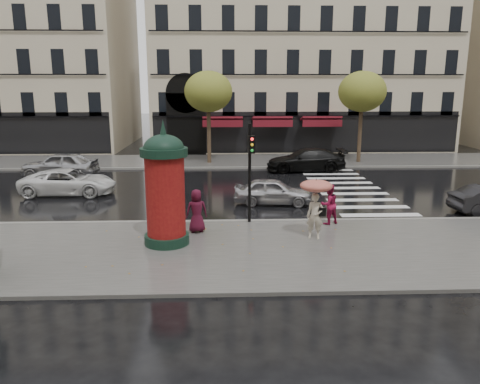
{
  "coord_description": "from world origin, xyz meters",
  "views": [
    {
      "loc": [
        -1.02,
        -15.82,
        5.68
      ],
      "look_at": [
        -0.37,
        1.5,
        1.69
      ],
      "focal_mm": 35.0,
      "sensor_mm": 36.0,
      "label": 1
    }
  ],
  "objects_px": {
    "car_white": "(68,182)",
    "car_far_silver": "(60,165)",
    "traffic_light": "(250,164)",
    "man_burgundy": "(197,211)",
    "morris_column": "(165,186)",
    "woman_umbrella": "(316,199)",
    "car_silver": "(273,191)",
    "car_black": "(306,160)",
    "woman_red": "(329,204)"
  },
  "relations": [
    {
      "from": "car_white",
      "to": "car_far_silver",
      "type": "distance_m",
      "value": 5.28
    },
    {
      "from": "woman_umbrella",
      "to": "morris_column",
      "type": "relative_size",
      "value": 0.51
    },
    {
      "from": "woman_red",
      "to": "traffic_light",
      "type": "bearing_deg",
      "value": -29.23
    },
    {
      "from": "woman_umbrella",
      "to": "car_silver",
      "type": "height_order",
      "value": "woman_umbrella"
    },
    {
      "from": "car_silver",
      "to": "woman_red",
      "type": "bearing_deg",
      "value": -147.26
    },
    {
      "from": "car_silver",
      "to": "car_white",
      "type": "bearing_deg",
      "value": 83.17
    },
    {
      "from": "traffic_light",
      "to": "car_far_silver",
      "type": "relative_size",
      "value": 0.87
    },
    {
      "from": "morris_column",
      "to": "traffic_light",
      "type": "bearing_deg",
      "value": 38.79
    },
    {
      "from": "traffic_light",
      "to": "car_black",
      "type": "relative_size",
      "value": 0.78
    },
    {
      "from": "woman_red",
      "to": "car_black",
      "type": "bearing_deg",
      "value": -119.22
    },
    {
      "from": "traffic_light",
      "to": "car_white",
      "type": "distance_m",
      "value": 11.11
    },
    {
      "from": "car_black",
      "to": "car_silver",
      "type": "bearing_deg",
      "value": -21.05
    },
    {
      "from": "car_silver",
      "to": "car_far_silver",
      "type": "bearing_deg",
      "value": 66.14
    },
    {
      "from": "car_far_silver",
      "to": "woman_umbrella",
      "type": "bearing_deg",
      "value": 51.41
    },
    {
      "from": "man_burgundy",
      "to": "car_white",
      "type": "relative_size",
      "value": 0.35
    },
    {
      "from": "car_black",
      "to": "car_far_silver",
      "type": "relative_size",
      "value": 1.12
    },
    {
      "from": "woman_umbrella",
      "to": "car_silver",
      "type": "xyz_separation_m",
      "value": [
        -0.96,
        5.58,
        -0.98
      ]
    },
    {
      "from": "car_black",
      "to": "morris_column",
      "type": "bearing_deg",
      "value": -28.57
    },
    {
      "from": "woman_red",
      "to": "traffic_light",
      "type": "xyz_separation_m",
      "value": [
        -3.19,
        0.32,
        1.63
      ]
    },
    {
      "from": "traffic_light",
      "to": "car_silver",
      "type": "relative_size",
      "value": 1.08
    },
    {
      "from": "woman_umbrella",
      "to": "car_silver",
      "type": "distance_m",
      "value": 5.74
    },
    {
      "from": "man_burgundy",
      "to": "car_silver",
      "type": "relative_size",
      "value": 0.45
    },
    {
      "from": "morris_column",
      "to": "car_silver",
      "type": "bearing_deg",
      "value": 53.28
    },
    {
      "from": "car_white",
      "to": "car_black",
      "type": "relative_size",
      "value": 0.93
    },
    {
      "from": "man_burgundy",
      "to": "morris_column",
      "type": "bearing_deg",
      "value": 41.46
    },
    {
      "from": "woman_red",
      "to": "woman_umbrella",
      "type": "bearing_deg",
      "value": 39.84
    },
    {
      "from": "car_black",
      "to": "traffic_light",
      "type": "bearing_deg",
      "value": -21.37
    },
    {
      "from": "traffic_light",
      "to": "car_white",
      "type": "bearing_deg",
      "value": 147.59
    },
    {
      "from": "morris_column",
      "to": "car_far_silver",
      "type": "bearing_deg",
      "value": 121.72
    },
    {
      "from": "car_white",
      "to": "woman_red",
      "type": "bearing_deg",
      "value": -116.12
    },
    {
      "from": "traffic_light",
      "to": "car_black",
      "type": "height_order",
      "value": "traffic_light"
    },
    {
      "from": "man_burgundy",
      "to": "car_white",
      "type": "distance_m",
      "value": 10.03
    },
    {
      "from": "woman_umbrella",
      "to": "car_white",
      "type": "height_order",
      "value": "woman_umbrella"
    },
    {
      "from": "woman_umbrella",
      "to": "man_burgundy",
      "type": "bearing_deg",
      "value": 167.85
    },
    {
      "from": "car_white",
      "to": "car_black",
      "type": "bearing_deg",
      "value": -64.83
    },
    {
      "from": "car_silver",
      "to": "car_black",
      "type": "distance_m",
      "value": 9.31
    },
    {
      "from": "morris_column",
      "to": "car_white",
      "type": "relative_size",
      "value": 0.91
    },
    {
      "from": "traffic_light",
      "to": "car_white",
      "type": "relative_size",
      "value": 0.84
    },
    {
      "from": "woman_umbrella",
      "to": "car_far_silver",
      "type": "distance_m",
      "value": 18.72
    },
    {
      "from": "woman_red",
      "to": "car_silver",
      "type": "distance_m",
      "value": 4.21
    },
    {
      "from": "woman_red",
      "to": "morris_column",
      "type": "height_order",
      "value": "morris_column"
    },
    {
      "from": "traffic_light",
      "to": "car_far_silver",
      "type": "xyz_separation_m",
      "value": [
        -11.3,
        10.72,
        -1.78
      ]
    },
    {
      "from": "traffic_light",
      "to": "woman_red",
      "type": "bearing_deg",
      "value": -5.79
    },
    {
      "from": "traffic_light",
      "to": "woman_umbrella",
      "type": "bearing_deg",
      "value": -43.36
    },
    {
      "from": "woman_umbrella",
      "to": "man_burgundy",
      "type": "relative_size",
      "value": 1.36
    },
    {
      "from": "woman_red",
      "to": "traffic_light",
      "type": "height_order",
      "value": "traffic_light"
    },
    {
      "from": "car_far_silver",
      "to": "traffic_light",
      "type": "bearing_deg",
      "value": 51.39
    },
    {
      "from": "car_silver",
      "to": "car_white",
      "type": "xyz_separation_m",
      "value": [
        -10.55,
        2.43,
        0.03
      ]
    },
    {
      "from": "woman_umbrella",
      "to": "car_far_silver",
      "type": "relative_size",
      "value": 0.49
    },
    {
      "from": "man_burgundy",
      "to": "car_black",
      "type": "height_order",
      "value": "man_burgundy"
    }
  ]
}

